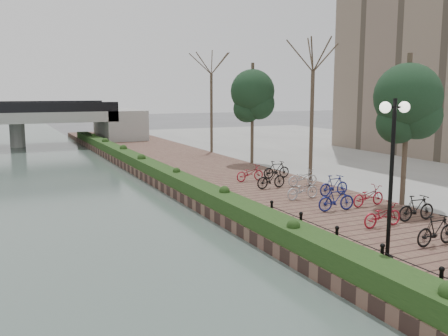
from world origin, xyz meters
TOP-DOWN VIEW (x-y plane):
  - promenade at (4.00, 17.50)m, footprint 8.00×75.00m
  - inland_pavement at (20.00, 17.50)m, footprint 24.00×75.00m
  - hedge at (0.60, 20.00)m, footprint 1.10×56.00m
  - chain_fence at (1.40, 2.00)m, footprint 0.10×14.10m
  - lamppost at (2.21, 3.66)m, footprint 1.02×0.32m
  - bicycle_parking at (5.49, 9.21)m, footprint 2.40×17.32m
  - street_trees at (8.00, 12.68)m, footprint 3.20×37.12m

SIDE VIEW (x-z plane):
  - promenade at x=4.00m, z-range 0.00..0.50m
  - inland_pavement at x=20.00m, z-range 0.00..0.50m
  - hedge at x=0.60m, z-range 0.50..1.10m
  - chain_fence at x=1.40m, z-range 0.50..1.20m
  - bicycle_parking at x=5.49m, z-range 0.47..1.47m
  - street_trees at x=8.00m, z-range 0.29..7.09m
  - lamppost at x=2.21m, z-range 1.55..6.27m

